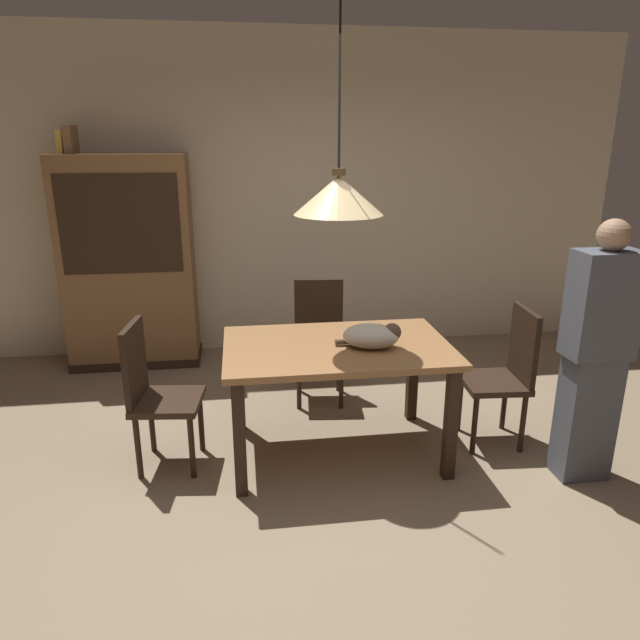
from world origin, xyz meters
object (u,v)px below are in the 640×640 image
book_yellow_short (62,142)px  dining_table (337,360)px  book_brown_thick (71,139)px  person_standing (595,355)px  chair_far_back (319,335)px  hutch_bookcase (130,267)px  cat_sleeping (373,336)px  chair_left_side (154,390)px  chair_right_side (506,371)px  pendant_lamp (339,195)px

book_yellow_short → dining_table: bearing=-42.8°
book_brown_thick → person_standing: 4.21m
chair_far_back → hutch_bookcase: hutch_bookcase is taller
cat_sleeping → chair_left_side: bearing=176.0°
hutch_bookcase → book_brown_thick: book_brown_thick is taller
book_brown_thick → person_standing: bearing=-34.5°
book_brown_thick → hutch_bookcase: bearing=-0.2°
dining_table → chair_right_side: size_ratio=1.51×
chair_right_side → chair_far_back: bearing=141.7°
cat_sleeping → book_yellow_short: bearing=138.7°
chair_right_side → person_standing: bearing=-57.1°
chair_left_side → book_brown_thick: size_ratio=3.88×
dining_table → chair_far_back: bearing=89.5°
chair_far_back → book_yellow_short: bearing=154.5°
chair_left_side → dining_table: bearing=-0.5°
cat_sleeping → book_yellow_short: book_yellow_short is taller
chair_left_side → book_brown_thick: book_brown_thick is taller
chair_far_back → cat_sleeping: size_ratio=2.32×
pendant_lamp → book_yellow_short: pendant_lamp is taller
cat_sleeping → pendant_lamp: 0.86m
chair_far_back → pendant_lamp: size_ratio=0.72×
chair_right_side → book_yellow_short: 3.87m
chair_left_side → chair_far_back: bearing=37.4°
book_yellow_short → cat_sleeping: bearing=-41.3°
dining_table → pendant_lamp: 1.01m
pendant_lamp → book_yellow_short: size_ratio=6.50×
dining_table → pendant_lamp: bearing=80.5°
book_yellow_short → person_standing: 4.25m
chair_left_side → book_yellow_short: bearing=114.9°
hutch_bookcase → pendant_lamp: bearing=-49.7°
book_yellow_short → person_standing: (3.40, -2.29, -1.16)m
hutch_bookcase → book_yellow_short: book_yellow_short is taller
book_brown_thick → person_standing: size_ratio=0.15×
chair_right_side → chair_far_back: same height
person_standing → chair_far_back: bearing=136.5°
chair_left_side → pendant_lamp: (1.13, -0.01, 1.15)m
chair_far_back → hutch_bookcase: bearing=148.7°
cat_sleeping → person_standing: 1.28m
dining_table → cat_sleeping: (0.20, -0.08, 0.18)m
chair_far_back → cat_sleeping: (0.20, -0.96, 0.32)m
cat_sleeping → chair_far_back: bearing=101.5°
chair_left_side → book_yellow_short: (-0.84, 1.81, 1.43)m
book_yellow_short → chair_right_side: bearing=-30.5°
chair_left_side → pendant_lamp: bearing=-0.5°
hutch_bookcase → chair_far_back: bearing=-31.3°
dining_table → hutch_bookcase: hutch_bookcase is taller
dining_table → pendant_lamp: (0.00, 0.00, 1.01)m
cat_sleeping → book_yellow_short: size_ratio=2.00×
dining_table → chair_left_side: size_ratio=1.51×
hutch_bookcase → book_brown_thick: size_ratio=7.71×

